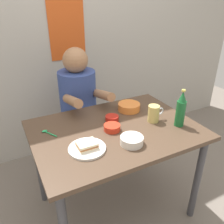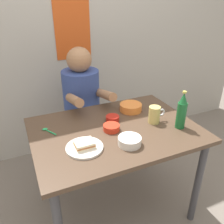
{
  "view_description": "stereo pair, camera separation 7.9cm",
  "coord_description": "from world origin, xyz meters",
  "px_view_note": "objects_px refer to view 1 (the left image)",
  "views": [
    {
      "loc": [
        -0.64,
        -1.19,
        1.55
      ],
      "look_at": [
        0.0,
        0.05,
        0.84
      ],
      "focal_mm": 37.41,
      "sensor_mm": 36.0,
      "label": 1
    },
    {
      "loc": [
        -0.57,
        -1.23,
        1.55
      ],
      "look_at": [
        0.0,
        0.05,
        0.84
      ],
      "focal_mm": 37.41,
      "sensor_mm": 36.0,
      "label": 2
    }
  ],
  "objects_px": {
    "beer_bottle": "(181,110)",
    "person_seated": "(78,94)",
    "stool": "(81,134)",
    "beer_mug": "(154,113)",
    "sauce_bowl_chili": "(112,127)",
    "plate_orange": "(87,149)",
    "dining_table": "(115,140)",
    "sandwich": "(87,145)"
  },
  "relations": [
    {
      "from": "beer_mug",
      "to": "sandwich",
      "type": "bearing_deg",
      "value": -169.36
    },
    {
      "from": "dining_table",
      "to": "sandwich",
      "type": "distance_m",
      "value": 0.32
    },
    {
      "from": "dining_table",
      "to": "sandwich",
      "type": "bearing_deg",
      "value": -151.99
    },
    {
      "from": "stool",
      "to": "dining_table",
      "type": "bearing_deg",
      "value": -86.48
    },
    {
      "from": "sandwich",
      "to": "beer_mug",
      "type": "xyz_separation_m",
      "value": [
        0.55,
        0.1,
        0.03
      ]
    },
    {
      "from": "person_seated",
      "to": "beer_mug",
      "type": "distance_m",
      "value": 0.73
    },
    {
      "from": "beer_bottle",
      "to": "sauce_bowl_chili",
      "type": "distance_m",
      "value": 0.47
    },
    {
      "from": "dining_table",
      "to": "stool",
      "type": "bearing_deg",
      "value": 93.52
    },
    {
      "from": "plate_orange",
      "to": "sandwich",
      "type": "relative_size",
      "value": 2.0
    },
    {
      "from": "stool",
      "to": "beer_bottle",
      "type": "relative_size",
      "value": 1.72
    },
    {
      "from": "beer_mug",
      "to": "dining_table",
      "type": "bearing_deg",
      "value": 172.91
    },
    {
      "from": "plate_orange",
      "to": "sandwich",
      "type": "height_order",
      "value": "sandwich"
    },
    {
      "from": "dining_table",
      "to": "beer_bottle",
      "type": "bearing_deg",
      "value": -22.01
    },
    {
      "from": "stool",
      "to": "person_seated",
      "type": "height_order",
      "value": "person_seated"
    },
    {
      "from": "plate_orange",
      "to": "dining_table",
      "type": "bearing_deg",
      "value": 28.01
    },
    {
      "from": "beer_mug",
      "to": "beer_bottle",
      "type": "xyz_separation_m",
      "value": [
        0.12,
        -0.13,
        0.06
      ]
    },
    {
      "from": "stool",
      "to": "beer_mug",
      "type": "bearing_deg",
      "value": -63.97
    },
    {
      "from": "plate_orange",
      "to": "beer_mug",
      "type": "height_order",
      "value": "beer_mug"
    },
    {
      "from": "dining_table",
      "to": "beer_bottle",
      "type": "distance_m",
      "value": 0.49
    },
    {
      "from": "plate_orange",
      "to": "sauce_bowl_chili",
      "type": "relative_size",
      "value": 2.0
    },
    {
      "from": "dining_table",
      "to": "stool",
      "type": "relative_size",
      "value": 2.44
    },
    {
      "from": "stool",
      "to": "sandwich",
      "type": "distance_m",
      "value": 0.9
    },
    {
      "from": "sandwich",
      "to": "dining_table",
      "type": "bearing_deg",
      "value": 28.01
    },
    {
      "from": "beer_mug",
      "to": "beer_bottle",
      "type": "relative_size",
      "value": 0.48
    },
    {
      "from": "beer_bottle",
      "to": "dining_table",
      "type": "bearing_deg",
      "value": 157.99
    },
    {
      "from": "stool",
      "to": "beer_mug",
      "type": "xyz_separation_m",
      "value": [
        0.33,
        -0.67,
        0.45
      ]
    },
    {
      "from": "sandwich",
      "to": "beer_mug",
      "type": "bearing_deg",
      "value": 10.64
    },
    {
      "from": "stool",
      "to": "plate_orange",
      "type": "xyz_separation_m",
      "value": [
        -0.22,
        -0.77,
        0.4
      ]
    },
    {
      "from": "person_seated",
      "to": "sauce_bowl_chili",
      "type": "relative_size",
      "value": 6.54
    },
    {
      "from": "beer_bottle",
      "to": "stool",
      "type": "bearing_deg",
      "value": 119.27
    },
    {
      "from": "dining_table",
      "to": "beer_bottle",
      "type": "relative_size",
      "value": 4.2
    },
    {
      "from": "dining_table",
      "to": "beer_mug",
      "type": "relative_size",
      "value": 8.73
    },
    {
      "from": "dining_table",
      "to": "beer_mug",
      "type": "height_order",
      "value": "beer_mug"
    },
    {
      "from": "stool",
      "to": "sauce_bowl_chili",
      "type": "relative_size",
      "value": 4.09
    },
    {
      "from": "beer_bottle",
      "to": "person_seated",
      "type": "bearing_deg",
      "value": 119.62
    },
    {
      "from": "sandwich",
      "to": "beer_bottle",
      "type": "bearing_deg",
      "value": -2.24
    },
    {
      "from": "dining_table",
      "to": "person_seated",
      "type": "relative_size",
      "value": 1.53
    },
    {
      "from": "dining_table",
      "to": "beer_bottle",
      "type": "xyz_separation_m",
      "value": [
        0.41,
        -0.16,
        0.21
      ]
    },
    {
      "from": "beer_bottle",
      "to": "sauce_bowl_chili",
      "type": "height_order",
      "value": "beer_bottle"
    },
    {
      "from": "beer_mug",
      "to": "plate_orange",
      "type": "bearing_deg",
      "value": -169.36
    },
    {
      "from": "stool",
      "to": "beer_mug",
      "type": "height_order",
      "value": "beer_mug"
    },
    {
      "from": "sandwich",
      "to": "sauce_bowl_chili",
      "type": "height_order",
      "value": "sandwich"
    }
  ]
}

